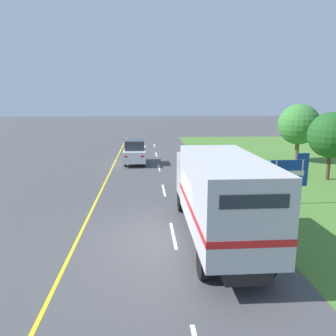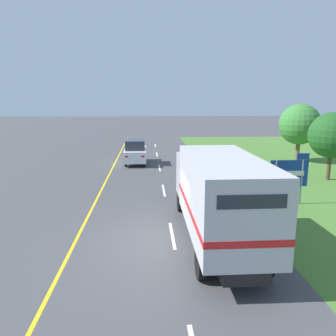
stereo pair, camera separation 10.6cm
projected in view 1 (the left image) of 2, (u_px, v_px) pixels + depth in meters
ground_plane at (174, 240)px, 12.46m from camera, size 200.00×200.00×0.00m
edge_line_yellow at (105, 182)px, 21.39m from camera, size 0.12×51.99×0.01m
centre_dash_near at (173, 235)px, 12.95m from camera, size 0.12×2.60×0.01m
centre_dash_mid_a at (164, 190)px, 19.39m from camera, size 0.12×2.60×0.01m
centre_dash_mid_b at (159, 168)px, 25.84m from camera, size 0.12×2.60×0.01m
centre_dash_far at (156, 154)px, 32.29m from camera, size 0.12×2.60×0.01m
centre_dash_farthest at (154, 145)px, 38.74m from camera, size 0.12×2.60×0.01m
horse_trailer_truck at (219, 193)px, 11.95m from camera, size 2.35×8.26×3.37m
lead_car_white at (135, 152)px, 27.32m from camera, size 1.80×4.06×2.03m
highway_sign at (290, 174)px, 16.56m from camera, size 1.96×0.09×2.63m
roadside_tree_near at (331, 135)px, 21.45m from camera, size 3.01×3.01×4.50m
roadside_tree_mid at (299, 124)px, 28.00m from camera, size 3.47×3.47×4.96m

